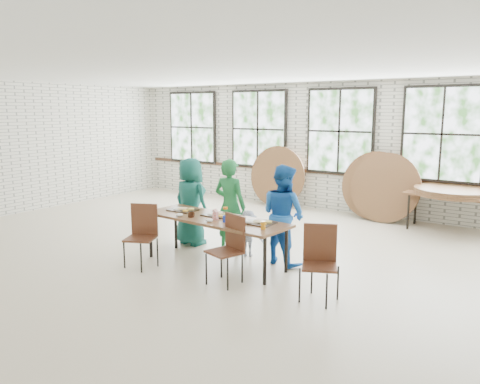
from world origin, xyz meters
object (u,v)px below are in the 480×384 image
(dining_table, at_px, (215,221))
(chair_near_right, at_px, (230,243))
(storage_table, at_px, (454,198))
(chair_near_left, at_px, (143,230))

(dining_table, xyz_separation_m, chair_near_right, (0.63, -0.49, -0.13))
(storage_table, bearing_deg, chair_near_right, -108.10)
(chair_near_right, height_order, storage_table, chair_near_right)
(storage_table, bearing_deg, chair_near_left, -120.90)
(chair_near_left, height_order, storage_table, chair_near_left)
(dining_table, xyz_separation_m, chair_near_left, (-0.88, -0.66, -0.13))
(dining_table, height_order, storage_table, same)
(dining_table, distance_m, storage_table, 4.94)
(chair_near_left, bearing_deg, dining_table, 11.99)
(dining_table, bearing_deg, chair_near_left, -138.74)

